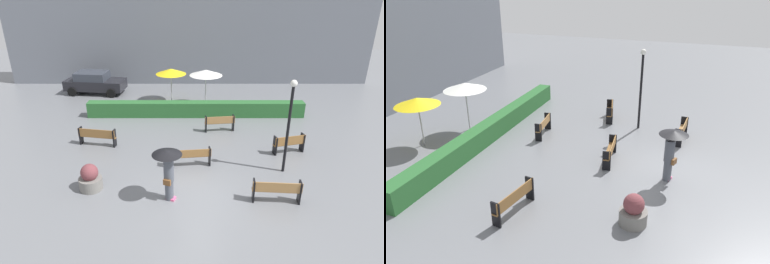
{
  "view_description": "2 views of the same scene",
  "coord_description": "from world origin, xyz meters",
  "views": [
    {
      "loc": [
        0.18,
        -10.64,
        7.55
      ],
      "look_at": [
        0.12,
        3.91,
        0.96
      ],
      "focal_mm": 31.44,
      "sensor_mm": 36.0,
      "label": 1
    },
    {
      "loc": [
        -13.63,
        -1.01,
        7.48
      ],
      "look_at": [
        0.68,
        4.03,
        0.87
      ],
      "focal_mm": 34.82,
      "sensor_mm": 36.0,
      "label": 2
    }
  ],
  "objects": [
    {
      "name": "bench_back_row",
      "position": [
        1.68,
        6.16,
        0.53
      ],
      "size": [
        1.65,
        0.5,
        0.88
      ],
      "color": "#9E7242",
      "rests_on": "ground"
    },
    {
      "name": "parked_car",
      "position": [
        -6.86,
        12.97,
        0.82
      ],
      "size": [
        4.38,
        2.37,
        1.57
      ],
      "color": "black",
      "rests_on": "ground"
    },
    {
      "name": "building_facade",
      "position": [
        0.0,
        16.0,
        5.47
      ],
      "size": [
        28.0,
        1.2,
        10.94
      ],
      "primitive_type": "cube",
      "color": "slate",
      "rests_on": "ground"
    },
    {
      "name": "hedge_strip",
      "position": [
        0.41,
        8.4,
        0.45
      ],
      "size": [
        12.97,
        0.7,
        0.9
      ],
      "primitive_type": "cube",
      "color": "#28602D",
      "rests_on": "ground"
    },
    {
      "name": "pedestrian_with_umbrella",
      "position": [
        -0.69,
        -0.14,
        1.42
      ],
      "size": [
        1.09,
        1.09,
        2.1
      ],
      "color": "#4C515B",
      "rests_on": "ground"
    },
    {
      "name": "lamp_post",
      "position": [
        4.11,
        1.94,
        2.48
      ],
      "size": [
        0.28,
        0.28,
        4.06
      ],
      "color": "black",
      "rests_on": "ground"
    },
    {
      "name": "ground_plane",
      "position": [
        0.0,
        0.0,
        0.0
      ],
      "size": [
        60.0,
        60.0,
        0.0
      ],
      "primitive_type": "plane",
      "color": "slate"
    },
    {
      "name": "bench_far_left",
      "position": [
        -4.53,
        4.43,
        0.54
      ],
      "size": [
        1.92,
        0.65,
        0.89
      ],
      "color": "olive",
      "rests_on": "ground"
    },
    {
      "name": "bench_near_right",
      "position": [
        3.29,
        -0.3,
        0.54
      ],
      "size": [
        1.81,
        0.48,
        0.89
      ],
      "color": "#9E7242",
      "rests_on": "ground"
    },
    {
      "name": "planter_pot",
      "position": [
        -3.81,
        0.59,
        0.46
      ],
      "size": [
        0.91,
        0.91,
        1.08
      ],
      "color": "slate",
      "rests_on": "ground"
    },
    {
      "name": "bench_far_right",
      "position": [
        4.78,
        3.61,
        0.53
      ],
      "size": [
        1.56,
        0.69,
        0.91
      ],
      "color": "olive",
      "rests_on": "ground"
    },
    {
      "name": "patio_umbrella_white",
      "position": [
        1.05,
        10.02,
        2.27
      ],
      "size": [
        2.07,
        2.07,
        2.46
      ],
      "color": "silver",
      "rests_on": "ground"
    },
    {
      "name": "bench_mid_center",
      "position": [
        0.12,
        2.37,
        0.52
      ],
      "size": [
        1.83,
        0.52,
        0.85
      ],
      "color": "olive",
      "rests_on": "ground"
    },
    {
      "name": "patio_umbrella_yellow",
      "position": [
        -1.2,
        10.97,
        2.11
      ],
      "size": [
        1.99,
        1.99,
        2.3
      ],
      "color": "silver",
      "rests_on": "ground"
    }
  ]
}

